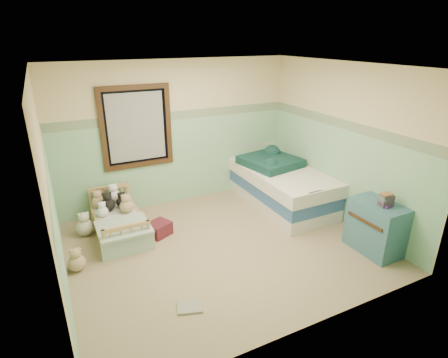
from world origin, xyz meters
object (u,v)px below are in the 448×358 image
red_pillow (159,229)px  toddler_bed_frame (119,228)px  dresser (376,227)px  floor_book (190,307)px  twin_bed_frame (280,198)px  plush_floor_cream (85,227)px  plush_floor_tan (77,263)px

red_pillow → toddler_bed_frame: bearing=148.0°
dresser → floor_book: (-2.76, 0.06, -0.35)m
twin_bed_frame → floor_book: 3.03m
plush_floor_cream → twin_bed_frame: 3.32m
twin_bed_frame → dresser: 1.89m
floor_book → plush_floor_tan: bearing=147.0°
red_pillow → plush_floor_cream: bearing=153.7°
plush_floor_tan → twin_bed_frame: plush_floor_tan is taller
dresser → red_pillow: (-2.59, 1.76, -0.26)m
red_pillow → floor_book: bearing=-95.6°
plush_floor_cream → toddler_bed_frame: bearing=-19.2°
plush_floor_cream → dresser: bearing=-32.1°
toddler_bed_frame → dresser: (3.13, -2.09, 0.28)m
plush_floor_cream → red_pillow: bearing=-26.3°
toddler_bed_frame → dresser: bearing=-33.8°
dresser → floor_book: 2.78m
plush_floor_tan → red_pillow: plush_floor_tan is taller
toddler_bed_frame → plush_floor_tan: 1.00m
twin_bed_frame → dresser: size_ratio=2.82×
plush_floor_tan → red_pillow: bearing=18.2°
toddler_bed_frame → twin_bed_frame: size_ratio=0.65×
plush_floor_cream → plush_floor_tan: size_ratio=1.16×
toddler_bed_frame → red_pillow: red_pillow is taller
toddler_bed_frame → red_pillow: 0.63m
twin_bed_frame → red_pillow: (-2.28, -0.08, -0.01)m
toddler_bed_frame → twin_bed_frame: bearing=-5.1°
plush_floor_tan → floor_book: plush_floor_tan is taller
plush_floor_cream → dresser: size_ratio=0.35×
dresser → floor_book: size_ratio=2.58×
plush_floor_tan → toddler_bed_frame: bearing=47.0°
toddler_bed_frame → floor_book: (0.37, -2.04, -0.07)m
dresser → red_pillow: size_ratio=2.23×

